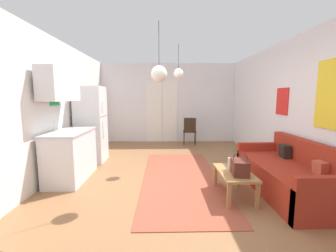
{
  "coord_description": "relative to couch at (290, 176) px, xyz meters",
  "views": [
    {
      "loc": [
        -0.19,
        -3.59,
        1.53
      ],
      "look_at": [
        -0.07,
        1.57,
        0.85
      ],
      "focal_mm": 23.37,
      "sensor_mm": 36.0,
      "label": 1
    }
  ],
  "objects": [
    {
      "name": "wall_right",
      "position": [
        0.46,
        0.26,
        1.06
      ],
      "size": [
        0.12,
        7.99,
        2.66
      ],
      "color": "silver",
      "rests_on": "ground_plane"
    },
    {
      "name": "pendant_lamp_near",
      "position": [
        -2.1,
        0.11,
        1.61
      ],
      "size": [
        0.25,
        0.25,
        0.91
      ],
      "color": "black"
    },
    {
      "name": "bamboo_vase",
      "position": [
        -0.98,
        -0.01,
        0.21
      ],
      "size": [
        0.07,
        0.07,
        0.41
      ],
      "color": "beige",
      "rests_on": "coffee_table"
    },
    {
      "name": "wall_left",
      "position": [
        -4.16,
        0.26,
        1.05
      ],
      "size": [
        0.12,
        7.99,
        2.66
      ],
      "color": "white",
      "rests_on": "ground_plane"
    },
    {
      "name": "kitchen_counter",
      "position": [
        -3.79,
        0.68,
        0.49
      ],
      "size": [
        0.61,
        1.2,
        2.04
      ],
      "color": "silver",
      "rests_on": "ground_plane"
    },
    {
      "name": "accent_chair",
      "position": [
        -1.18,
        3.62,
        0.21
      ],
      "size": [
        0.46,
        0.44,
        0.88
      ],
      "rotation": [
        0.0,
        0.0,
        3.04
      ],
      "color": "black",
      "rests_on": "ground_plane"
    },
    {
      "name": "couch",
      "position": [
        0.0,
        0.0,
        0.0
      ],
      "size": [
        0.9,
        2.0,
        0.84
      ],
      "color": "maroon",
      "rests_on": "ground_plane"
    },
    {
      "name": "ground_plane",
      "position": [
        -1.85,
        0.26,
        -0.33
      ],
      "size": [
        5.12,
        8.39,
        0.1
      ],
      "primitive_type": "cube",
      "color": "#8E603D"
    },
    {
      "name": "area_rug",
      "position": [
        -1.7,
        0.67,
        -0.27
      ],
      "size": [
        1.41,
        3.39,
        0.01
      ],
      "primitive_type": "cube",
      "color": "#9E4733",
      "rests_on": "ground_plane"
    },
    {
      "name": "handbag",
      "position": [
        -0.91,
        -0.25,
        0.23
      ],
      "size": [
        0.26,
        0.36,
        0.35
      ],
      "color": "#512319",
      "rests_on": "coffee_table"
    },
    {
      "name": "pendant_lamp_far",
      "position": [
        -1.7,
        1.53,
        1.77
      ],
      "size": [
        0.21,
        0.21,
        0.73
      ],
      "color": "black"
    },
    {
      "name": "refrigerator",
      "position": [
        -3.74,
        1.84,
        0.61
      ],
      "size": [
        0.63,
        0.66,
        1.78
      ],
      "color": "white",
      "rests_on": "ground_plane"
    },
    {
      "name": "coffee_table",
      "position": [
        -0.94,
        -0.11,
        0.06
      ],
      "size": [
        0.48,
        0.85,
        0.4
      ],
      "color": "#A87542",
      "rests_on": "ground_plane"
    },
    {
      "name": "wall_back",
      "position": [
        -1.86,
        4.2,
        1.04
      ],
      "size": [
        4.72,
        0.13,
        2.66
      ],
      "color": "silver",
      "rests_on": "ground_plane"
    }
  ]
}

